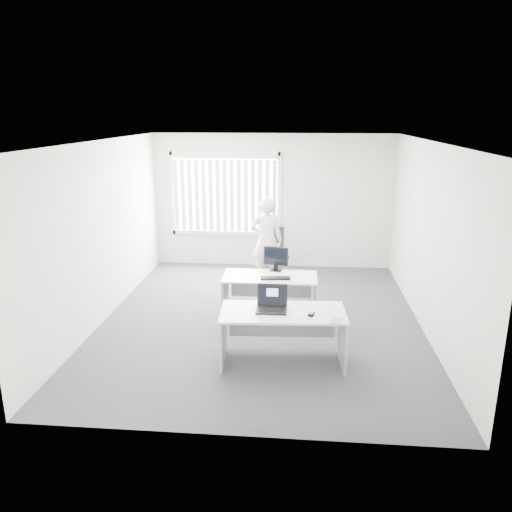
# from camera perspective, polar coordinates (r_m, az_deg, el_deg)

# --- Properties ---
(ground) EXTENTS (6.00, 6.00, 0.00)m
(ground) POSITION_cam_1_polar(r_m,az_deg,el_deg) (8.07, 0.58, -7.30)
(ground) COLOR #4F4F56
(ground) RESTS_ON ground
(wall_back) EXTENTS (5.00, 0.02, 2.80)m
(wall_back) POSITION_cam_1_polar(r_m,az_deg,el_deg) (10.55, 1.92, 6.24)
(wall_back) COLOR silver
(wall_back) RESTS_ON ground
(wall_front) EXTENTS (5.00, 0.02, 2.80)m
(wall_front) POSITION_cam_1_polar(r_m,az_deg,el_deg) (4.77, -2.29, -6.11)
(wall_front) COLOR silver
(wall_front) RESTS_ON ground
(wall_left) EXTENTS (0.02, 6.00, 2.80)m
(wall_left) POSITION_cam_1_polar(r_m,az_deg,el_deg) (8.20, -17.10, 2.67)
(wall_left) COLOR silver
(wall_left) RESTS_ON ground
(wall_right) EXTENTS (0.02, 6.00, 2.80)m
(wall_right) POSITION_cam_1_polar(r_m,az_deg,el_deg) (7.84, 19.16, 1.88)
(wall_right) COLOR silver
(wall_right) RESTS_ON ground
(ceiling) EXTENTS (5.00, 6.00, 0.02)m
(ceiling) POSITION_cam_1_polar(r_m,az_deg,el_deg) (7.42, 0.64, 12.97)
(ceiling) COLOR white
(ceiling) RESTS_ON wall_back
(window) EXTENTS (2.32, 0.06, 1.76)m
(window) POSITION_cam_1_polar(r_m,az_deg,el_deg) (10.59, -3.53, 7.08)
(window) COLOR silver
(window) RESTS_ON wall_back
(blinds) EXTENTS (2.20, 0.10, 1.50)m
(blinds) POSITION_cam_1_polar(r_m,az_deg,el_deg) (10.54, -3.58, 6.87)
(blinds) COLOR white
(blinds) RESTS_ON wall_back
(desk_near) EXTENTS (1.65, 0.85, 0.74)m
(desk_near) POSITION_cam_1_polar(r_m,az_deg,el_deg) (6.56, 3.07, -7.98)
(desk_near) COLOR white
(desk_near) RESTS_ON ground
(desk_far) EXTENTS (1.50, 0.71, 0.68)m
(desk_far) POSITION_cam_1_polar(r_m,az_deg,el_deg) (8.06, 1.60, -3.58)
(desk_far) COLOR white
(desk_far) RESTS_ON ground
(office_chair) EXTENTS (0.69, 0.69, 0.97)m
(office_chair) POSITION_cam_1_polar(r_m,az_deg,el_deg) (10.16, 2.26, -0.52)
(office_chair) COLOR black
(office_chair) RESTS_ON ground
(person) EXTENTS (0.61, 0.40, 1.67)m
(person) POSITION_cam_1_polar(r_m,az_deg,el_deg) (9.60, 1.25, 1.80)
(person) COLOR silver
(person) RESTS_ON ground
(laptop) EXTENTS (0.40, 0.35, 0.31)m
(laptop) POSITION_cam_1_polar(r_m,az_deg,el_deg) (6.42, 1.78, -5.05)
(laptop) COLOR black
(laptop) RESTS_ON desk_near
(paper_sheet) EXTENTS (0.30, 0.21, 0.00)m
(paper_sheet) POSITION_cam_1_polar(r_m,az_deg,el_deg) (6.46, 5.61, -6.44)
(paper_sheet) COLOR white
(paper_sheet) RESTS_ON desk_near
(mouse) EXTENTS (0.09, 0.12, 0.05)m
(mouse) POSITION_cam_1_polar(r_m,az_deg,el_deg) (6.37, 6.34, -6.56)
(mouse) COLOR #A5A5A8
(mouse) RESTS_ON paper_sheet
(booklet) EXTENTS (0.17, 0.22, 0.01)m
(booklet) POSITION_cam_1_polar(r_m,az_deg,el_deg) (6.25, 9.15, -7.32)
(booklet) COLOR white
(booklet) RESTS_ON desk_near
(keyboard) EXTENTS (0.48, 0.21, 0.02)m
(keyboard) POSITION_cam_1_polar(r_m,az_deg,el_deg) (7.85, 2.24, -2.55)
(keyboard) COLOR black
(keyboard) RESTS_ON desk_far
(monitor) EXTENTS (0.43, 0.21, 0.41)m
(monitor) POSITION_cam_1_polar(r_m,az_deg,el_deg) (8.19, 2.29, -0.34)
(monitor) COLOR black
(monitor) RESTS_ON desk_far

